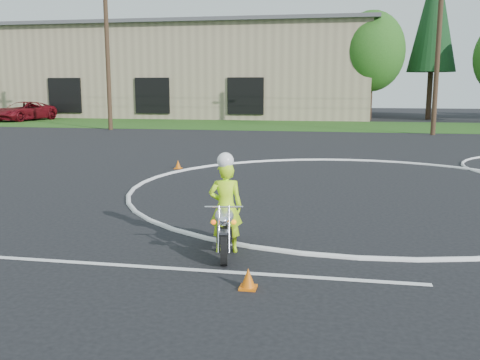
# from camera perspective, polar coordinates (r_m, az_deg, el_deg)

# --- Properties ---
(ground) EXTENTS (120.00, 120.00, 0.00)m
(ground) POSITION_cam_1_polar(r_m,az_deg,el_deg) (11.99, 12.07, -3.81)
(ground) COLOR black
(ground) RESTS_ON ground
(grass_strip) EXTENTS (120.00, 10.00, 0.02)m
(grass_strip) POSITION_cam_1_polar(r_m,az_deg,el_deg) (38.76, 11.10, 5.67)
(grass_strip) COLOR #1E4714
(grass_strip) RESTS_ON ground
(course_markings) EXTENTS (19.05, 19.05, 0.12)m
(course_markings) POSITION_cam_1_polar(r_m,az_deg,el_deg) (16.45, 19.28, -0.40)
(course_markings) COLOR silver
(course_markings) RESTS_ON ground
(primary_motorcycle) EXTENTS (0.61, 1.76, 0.93)m
(primary_motorcycle) POSITION_cam_1_polar(r_m,az_deg,el_deg) (9.06, -1.65, -5.14)
(primary_motorcycle) COLOR black
(primary_motorcycle) RESTS_ON ground
(rider_primary_grp) EXTENTS (0.63, 0.48, 1.73)m
(rider_primary_grp) POSITION_cam_1_polar(r_m,az_deg,el_deg) (9.10, -1.55, -2.61)
(rider_primary_grp) COLOR #C0FF1A
(rider_primary_grp) RESTS_ON ground
(pickup_grp) EXTENTS (3.66, 5.96, 1.54)m
(pickup_grp) POSITION_cam_1_polar(r_m,az_deg,el_deg) (47.43, -22.09, 6.81)
(pickup_grp) COLOR #5E0A13
(pickup_grp) RESTS_ON ground
(warehouse) EXTENTS (41.00, 17.00, 8.30)m
(warehouse) POSITION_cam_1_polar(r_m,az_deg,el_deg) (54.58, -8.50, 11.32)
(warehouse) COLOR tan
(warehouse) RESTS_ON ground
(utility_poles) EXTENTS (41.60, 1.12, 10.00)m
(utility_poles) POSITION_cam_1_polar(r_m,az_deg,el_deg) (33.18, 20.40, 13.51)
(utility_poles) COLOR #473321
(utility_poles) RESTS_ON ground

